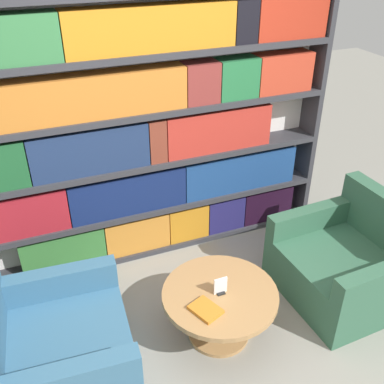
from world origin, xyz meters
name	(u,v)px	position (x,y,z in m)	size (l,w,h in m)	color
ground_plane	(216,358)	(0.00, 0.00, 0.00)	(14.00, 14.00, 0.00)	gray
bookshelf	(151,138)	(0.02, 1.42, 1.10)	(3.21, 0.30, 2.25)	silver
armchair_left	(54,352)	(-1.05, 0.24, 0.27)	(0.97, 1.01, 0.81)	#386684
armchair_right	(347,264)	(1.27, 0.24, 0.27)	(0.94, 0.98, 0.81)	#336047
coffee_table	(220,305)	(0.11, 0.20, 0.30)	(0.83, 0.83, 0.41)	#AD7F4C
table_sign	(220,287)	(0.11, 0.20, 0.47)	(0.10, 0.06, 0.13)	black
stray_book	(206,310)	(-0.05, 0.08, 0.43)	(0.22, 0.25, 0.02)	orange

